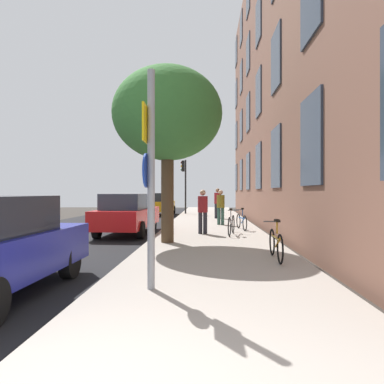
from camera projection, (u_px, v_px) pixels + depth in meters
ground_plane at (141, 226)px, 17.33m from camera, size 41.80×41.80×0.00m
road_asphalt at (100, 225)px, 17.42m from camera, size 7.00×38.00×0.01m
sidewalk at (210, 225)px, 17.18m from camera, size 4.20×38.00×0.12m
building_facade at (264, 70)px, 16.58m from camera, size 0.56×27.00×15.19m
sign_post at (150, 170)px, 5.57m from camera, size 0.16×0.60×3.56m
traffic_light at (184, 177)px, 25.34m from camera, size 0.43×0.24×3.96m
tree_near at (167, 115)px, 10.77m from camera, size 3.44×3.44×5.50m
bicycle_0 at (276, 244)px, 8.00m from camera, size 0.42×1.73×0.95m
bicycle_1 at (231, 224)px, 12.71m from camera, size 0.50×1.72×0.98m
bicycle_2 at (242, 221)px, 14.41m from camera, size 0.43×1.70×0.93m
pedestrian_0 at (203, 209)px, 12.95m from camera, size 0.39×0.39×1.67m
pedestrian_1 at (221, 205)px, 16.61m from camera, size 0.46×0.46×1.69m
pedestrian_2 at (218, 201)px, 20.65m from camera, size 0.44×0.44×1.81m
car_1 at (128, 213)px, 13.74m from camera, size 1.91×4.52×1.62m
car_2 at (162, 204)px, 25.26m from camera, size 1.79×3.98×1.62m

